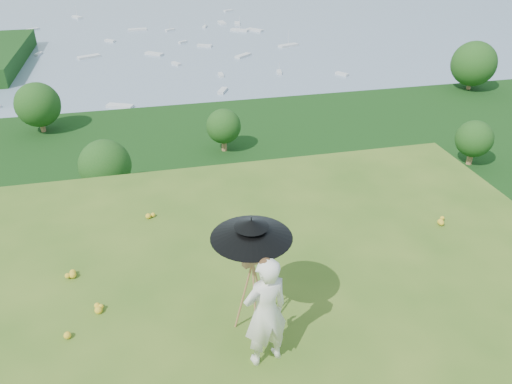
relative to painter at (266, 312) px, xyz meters
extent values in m
plane|color=#3E661D|center=(-0.19, -0.27, -0.95)|extent=(14.00, 14.00, 0.00)
cube|color=#12360E|center=(-0.19, 34.73, -29.95)|extent=(140.00, 56.00, 22.00)
cube|color=#6B6555|center=(-0.19, 74.73, -36.95)|extent=(170.00, 28.00, 8.00)
plane|color=#7692A8|center=(-0.19, 239.73, -34.95)|extent=(700.00, 700.00, 0.00)
imported|color=white|center=(0.00, 0.00, 0.00)|extent=(0.78, 0.60, 1.89)
camera|label=1|loc=(-1.34, -5.19, 5.03)|focal=35.00mm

